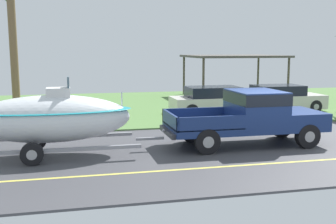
# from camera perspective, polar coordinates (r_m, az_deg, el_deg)

# --- Properties ---
(ground) EXTENTS (36.00, 22.00, 0.11)m
(ground) POSITION_cam_1_polar(r_m,az_deg,el_deg) (22.16, 3.97, 0.09)
(ground) COLOR #424247
(pickup_truck_towing) EXTENTS (5.51, 2.08, 1.85)m
(pickup_truck_towing) POSITION_cam_1_polar(r_m,az_deg,el_deg) (14.63, 11.54, -0.36)
(pickup_truck_towing) COLOR navy
(pickup_truck_towing) RESTS_ON ground
(boat_on_trailer) EXTENTS (6.18, 2.21, 2.41)m
(boat_on_trailer) POSITION_cam_1_polar(r_m,az_deg,el_deg) (13.28, -15.52, -0.82)
(boat_on_trailer) COLOR gray
(boat_on_trailer) RESTS_ON ground
(parked_sedan_near) EXTENTS (4.53, 1.82, 1.38)m
(parked_sedan_near) POSITION_cam_1_polar(r_m,az_deg,el_deg) (21.13, 6.46, 1.50)
(parked_sedan_near) COLOR beige
(parked_sedan_near) RESTS_ON ground
(parked_sedan_far) EXTENTS (4.32, 1.85, 1.38)m
(parked_sedan_far) POSITION_cam_1_polar(r_m,az_deg,el_deg) (22.59, 14.84, 1.73)
(parked_sedan_far) COLOR beige
(parked_sedan_far) RESTS_ON ground
(carport_awning) EXTENTS (6.10, 4.87, 2.80)m
(carport_awning) POSITION_cam_1_polar(r_m,az_deg,el_deg) (28.47, 8.84, 7.28)
(carport_awning) COLOR #4C4238
(carport_awning) RESTS_ON ground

